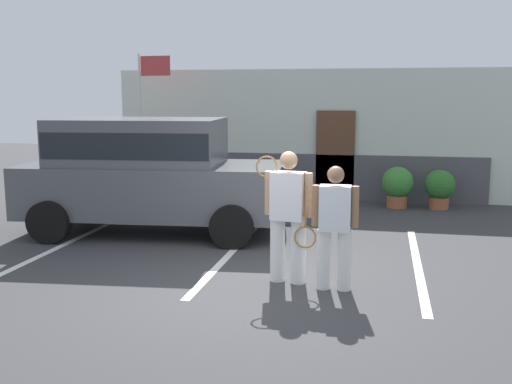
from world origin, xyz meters
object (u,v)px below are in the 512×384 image
object	(u,v)px
parked_suv	(148,170)
tennis_player_woman	(334,227)
potted_plant_by_porch	(397,185)
flag_pole	(147,101)
tennis_player_man	(288,215)
potted_plant_secondary	(440,187)

from	to	relation	value
parked_suv	tennis_player_woman	bearing A→B (deg)	-41.25
tennis_player_woman	potted_plant_by_porch	bearing A→B (deg)	-99.94
potted_plant_by_porch	flag_pole	bearing A→B (deg)	-179.18
tennis_player_man	potted_plant_secondary	xyz separation A→B (m)	(2.43, 5.77, -0.44)
tennis_player_man	tennis_player_woman	bearing A→B (deg)	171.49
flag_pole	parked_suv	bearing A→B (deg)	-68.13
potted_plant_secondary	flag_pole	bearing A→B (deg)	-179.02
tennis_player_woman	flag_pole	size ratio (longest dim) A/B	0.47
parked_suv	tennis_player_woman	world-z (taller)	parked_suv
tennis_player_man	flag_pole	xyz separation A→B (m)	(-4.23, 5.66, 1.42)
tennis_player_man	flag_pole	size ratio (longest dim) A/B	0.51
parked_suv	potted_plant_secondary	distance (m)	6.37
potted_plant_secondary	potted_plant_by_porch	bearing A→B (deg)	-177.97
potted_plant_by_porch	flag_pole	world-z (taller)	flag_pole
tennis_player_woman	potted_plant_secondary	distance (m)	6.23
tennis_player_man	potted_plant_by_porch	bearing A→B (deg)	-97.10
parked_suv	potted_plant_secondary	world-z (taller)	parked_suv
tennis_player_woman	potted_plant_secondary	world-z (taller)	tennis_player_woman
parked_suv	flag_pole	xyz separation A→B (m)	(-1.33, 3.31, 1.18)
tennis_player_woman	flag_pole	distance (m)	7.74
tennis_player_woman	potted_plant_by_porch	distance (m)	6.00
potted_plant_secondary	tennis_player_man	bearing A→B (deg)	-112.86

